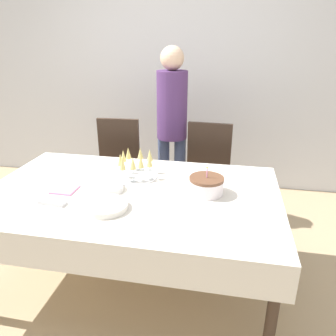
# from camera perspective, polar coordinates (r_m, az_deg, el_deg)

# --- Properties ---
(ground_plane) EXTENTS (12.00, 12.00, 0.00)m
(ground_plane) POSITION_cam_1_polar(r_m,az_deg,el_deg) (2.55, -5.76, -18.80)
(ground_plane) COLOR tan
(wall_back) EXTENTS (8.00, 0.05, 2.70)m
(wall_back) POSITION_cam_1_polar(r_m,az_deg,el_deg) (3.78, 1.80, 17.14)
(wall_back) COLOR silver
(wall_back) RESTS_ON ground_plane
(dining_table) EXTENTS (1.91, 1.19, 0.73)m
(dining_table) POSITION_cam_1_polar(r_m,az_deg,el_deg) (2.20, -6.38, -6.29)
(dining_table) COLOR silver
(dining_table) RESTS_ON ground_plane
(dining_chair_far_left) EXTENTS (0.44, 0.44, 0.95)m
(dining_chair_far_left) POSITION_cam_1_polar(r_m,az_deg,el_deg) (3.16, -8.90, 0.40)
(dining_chair_far_left) COLOR #38281E
(dining_chair_far_left) RESTS_ON ground_plane
(dining_chair_far_right) EXTENTS (0.44, 0.44, 0.95)m
(dining_chair_far_right) POSITION_cam_1_polar(r_m,az_deg,el_deg) (2.99, 6.74, -0.74)
(dining_chair_far_right) COLOR #38281E
(dining_chair_far_right) RESTS_ON ground_plane
(birthday_cake) EXTENTS (0.22, 0.22, 0.18)m
(birthday_cake) POSITION_cam_1_polar(r_m,az_deg,el_deg) (2.10, 6.70, -3.01)
(birthday_cake) COLOR white
(birthday_cake) RESTS_ON dining_table
(champagne_tray) EXTENTS (0.34, 0.34, 0.18)m
(champagne_tray) POSITION_cam_1_polar(r_m,az_deg,el_deg) (2.34, -5.91, 0.61)
(champagne_tray) COLOR silver
(champagne_tray) RESTS_ON dining_table
(plate_stack_main) EXTENTS (0.26, 0.26, 0.03)m
(plate_stack_main) POSITION_cam_1_polar(r_m,az_deg,el_deg) (1.95, -10.82, -6.55)
(plate_stack_main) COLOR silver
(plate_stack_main) RESTS_ON dining_table
(plate_stack_dessert) EXTENTS (0.20, 0.20, 0.03)m
(plate_stack_dessert) POSITION_cam_1_polar(r_m,az_deg,el_deg) (2.18, -10.42, -3.42)
(plate_stack_dessert) COLOR white
(plate_stack_dessert) RESTS_ON dining_table
(cake_knife) EXTENTS (0.30, 0.03, 0.00)m
(cake_knife) POSITION_cam_1_polar(r_m,az_deg,el_deg) (1.98, 9.24, -6.57)
(cake_knife) COLOR silver
(cake_knife) RESTS_ON dining_table
(fork_pile) EXTENTS (0.17, 0.07, 0.02)m
(fork_pile) POSITION_cam_1_polar(r_m,az_deg,el_deg) (2.09, -19.48, -5.68)
(fork_pile) COLOR silver
(fork_pile) RESTS_ON dining_table
(napkin_pile) EXTENTS (0.15, 0.15, 0.01)m
(napkin_pile) POSITION_cam_1_polar(r_m,az_deg,el_deg) (2.25, -17.51, -3.57)
(napkin_pile) COLOR pink
(napkin_pile) RESTS_ON dining_table
(person_standing) EXTENTS (0.28, 0.28, 1.60)m
(person_standing) POSITION_cam_1_polar(r_m,az_deg,el_deg) (3.07, 0.70, 8.64)
(person_standing) COLOR #3F4C72
(person_standing) RESTS_ON ground_plane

